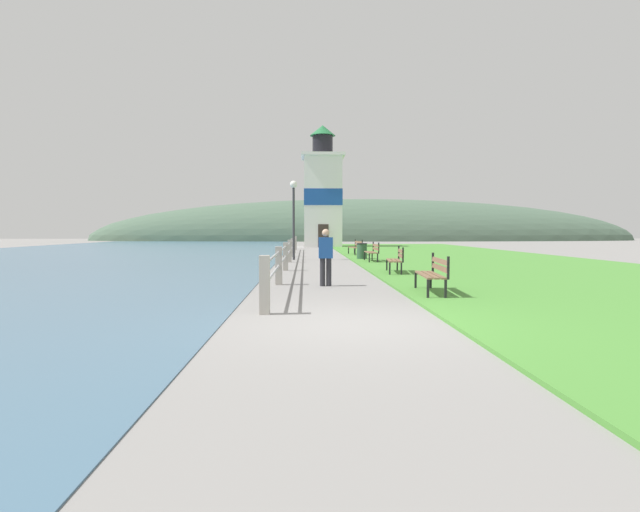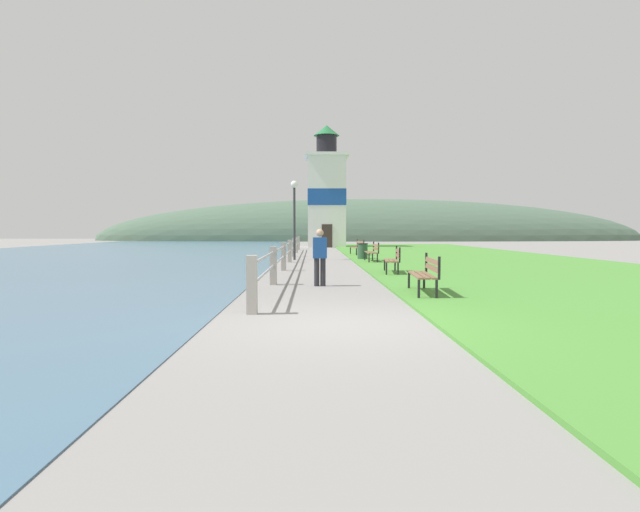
{
  "view_description": "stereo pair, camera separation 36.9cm",
  "coord_description": "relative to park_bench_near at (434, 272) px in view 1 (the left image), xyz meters",
  "views": [
    {
      "loc": [
        -0.72,
        -7.82,
        1.49
      ],
      "look_at": [
        -0.03,
        15.14,
        0.3
      ],
      "focal_mm": 28.0,
      "sensor_mm": 36.0,
      "label": 1
    },
    {
      "loc": [
        -0.35,
        -7.83,
        1.49
      ],
      "look_at": [
        -0.03,
        15.14,
        0.3
      ],
      "focal_mm": 28.0,
      "sensor_mm": 36.0,
      "label": 2
    }
  ],
  "objects": [
    {
      "name": "ground_plane",
      "position": [
        -2.22,
        -3.49,
        -0.54
      ],
      "size": [
        160.0,
        160.0,
        0.0
      ],
      "primitive_type": "plane",
      "color": "gray"
    },
    {
      "name": "grass_verge",
      "position": [
        5.32,
        13.96,
        -0.51
      ],
      "size": [
        12.0,
        52.34,
        0.06
      ],
      "color": "#4C8E38",
      "rests_on": "ground_plane"
    },
    {
      "name": "water_strip",
      "position": [
        -16.26,
        13.96,
        -0.53
      ],
      "size": [
        24.0,
        83.74,
        0.01
      ],
      "color": "#476B84",
      "rests_on": "ground_plane"
    },
    {
      "name": "seawall_railing",
      "position": [
        -3.66,
        11.84,
        0.07
      ],
      "size": [
        0.18,
        28.84,
        1.05
      ],
      "color": "#A8A399",
      "rests_on": "ground_plane"
    },
    {
      "name": "park_bench_near",
      "position": [
        0.0,
        0.0,
        0.0
      ],
      "size": [
        0.61,
        1.87,
        0.94
      ],
      "rotation": [
        0.0,
        0.0,
        3.07
      ],
      "color": "brown",
      "rests_on": "ground_plane"
    },
    {
      "name": "park_bench_midway",
      "position": [
        0.15,
        5.45,
        -0.0
      ],
      "size": [
        0.65,
        1.77,
        0.94
      ],
      "rotation": [
        0.0,
        0.0,
        3.03
      ],
      "color": "brown",
      "rests_on": "ground_plane"
    },
    {
      "name": "park_bench_far",
      "position": [
        0.18,
        11.63,
        -0.0
      ],
      "size": [
        0.47,
        1.84,
        0.94
      ],
      "rotation": [
        0.0,
        0.0,
        3.14
      ],
      "color": "brown",
      "rests_on": "ground_plane"
    },
    {
      "name": "park_bench_by_lighthouse",
      "position": [
        0.07,
        17.97,
        0.0
      ],
      "size": [
        0.69,
        1.9,
        0.94
      ],
      "rotation": [
        0.0,
        0.0,
        3.26
      ],
      "color": "brown",
      "rests_on": "ground_plane"
    },
    {
      "name": "lighthouse",
      "position": [
        -1.38,
        33.12,
        4.09
      ],
      "size": [
        3.77,
        3.77,
        10.73
      ],
      "color": "white",
      "rests_on": "ground_plane"
    },
    {
      "name": "person_strolling",
      "position": [
        -2.4,
        1.94,
        0.29
      ],
      "size": [
        0.37,
        0.2,
        1.52
      ],
      "rotation": [
        0.0,
        0.0,
        1.57
      ],
      "color": "#28282D",
      "rests_on": "ground_plane"
    },
    {
      "name": "trash_bin",
      "position": [
        -0.1,
        13.56,
        -0.12
      ],
      "size": [
        0.54,
        0.54,
        0.84
      ],
      "color": "#2D5138",
      "rests_on": "ground_plane"
    },
    {
      "name": "lamp_post",
      "position": [
        -3.51,
        13.73,
        2.2
      ],
      "size": [
        0.36,
        0.36,
        3.96
      ],
      "color": "#333338",
      "rests_on": "ground_plane"
    },
    {
      "name": "distant_hillside",
      "position": [
        5.78,
        61.4,
        -0.54
      ],
      "size": [
        80.0,
        16.0,
        12.0
      ],
      "color": "#4C6651",
      "rests_on": "ground_plane"
    }
  ]
}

